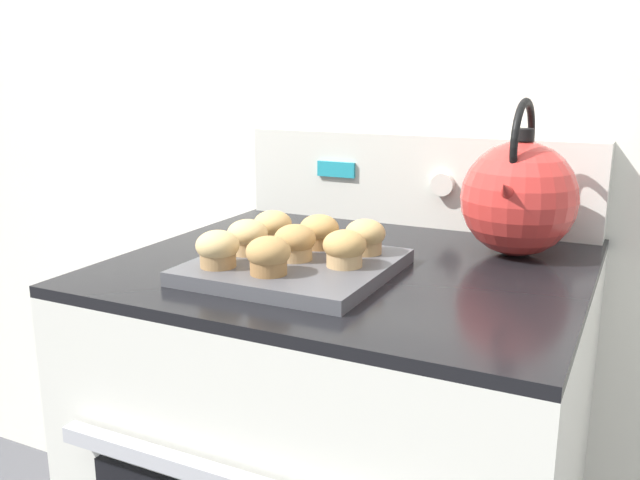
# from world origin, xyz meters

# --- Properties ---
(wall_back) EXTENTS (8.00, 0.05, 2.40)m
(wall_back) POSITION_xyz_m (0.00, 0.73, 1.20)
(wall_back) COLOR silver
(wall_back) RESTS_ON ground_plane
(control_panel) EXTENTS (0.74, 0.07, 0.19)m
(control_panel) POSITION_xyz_m (0.00, 0.68, 0.97)
(control_panel) COLOR silver
(control_panel) RESTS_ON stove_range
(muffin_pan) EXTENTS (0.29, 0.29, 0.02)m
(muffin_pan) POSITION_xyz_m (-0.05, 0.25, 0.89)
(muffin_pan) COLOR #4C4C51
(muffin_pan) RESTS_ON stove_range
(muffin_r0_c0) EXTENTS (0.07, 0.07, 0.06)m
(muffin_r0_c0) POSITION_xyz_m (-0.14, 0.17, 0.93)
(muffin_r0_c0) COLOR #A37A4C
(muffin_r0_c0) RESTS_ON muffin_pan
(muffin_r0_c1) EXTENTS (0.07, 0.07, 0.06)m
(muffin_r0_c1) POSITION_xyz_m (-0.05, 0.17, 0.93)
(muffin_r0_c1) COLOR olive
(muffin_r0_c1) RESTS_ON muffin_pan
(muffin_r1_c0) EXTENTS (0.07, 0.07, 0.06)m
(muffin_r1_c0) POSITION_xyz_m (-0.14, 0.25, 0.93)
(muffin_r1_c0) COLOR tan
(muffin_r1_c0) RESTS_ON muffin_pan
(muffin_r1_c1) EXTENTS (0.07, 0.07, 0.06)m
(muffin_r1_c1) POSITION_xyz_m (-0.05, 0.25, 0.93)
(muffin_r1_c1) COLOR tan
(muffin_r1_c1) RESTS_ON muffin_pan
(muffin_r1_c2) EXTENTS (0.07, 0.07, 0.06)m
(muffin_r1_c2) POSITION_xyz_m (0.03, 0.25, 0.93)
(muffin_r1_c2) COLOR tan
(muffin_r1_c2) RESTS_ON muffin_pan
(muffin_r2_c0) EXTENTS (0.07, 0.07, 0.06)m
(muffin_r2_c0) POSITION_xyz_m (-0.14, 0.33, 0.93)
(muffin_r2_c0) COLOR tan
(muffin_r2_c0) RESTS_ON muffin_pan
(muffin_r2_c1) EXTENTS (0.07, 0.07, 0.06)m
(muffin_r2_c1) POSITION_xyz_m (-0.05, 0.34, 0.93)
(muffin_r2_c1) COLOR olive
(muffin_r2_c1) RESTS_ON muffin_pan
(muffin_r2_c2) EXTENTS (0.07, 0.07, 0.06)m
(muffin_r2_c2) POSITION_xyz_m (0.03, 0.34, 0.93)
(muffin_r2_c2) COLOR tan
(muffin_r2_c2) RESTS_ON muffin_pan
(tea_kettle) EXTENTS (0.20, 0.23, 0.27)m
(tea_kettle) POSITION_xyz_m (0.24, 0.52, 0.98)
(tea_kettle) COLOR red
(tea_kettle) RESTS_ON stove_range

